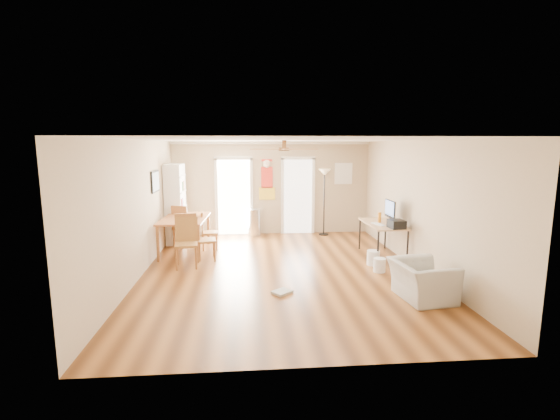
{
  "coord_description": "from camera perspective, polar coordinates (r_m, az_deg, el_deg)",
  "views": [
    {
      "loc": [
        -0.69,
        -7.64,
        2.51
      ],
      "look_at": [
        0.0,
        0.6,
        1.15
      ],
      "focal_mm": 25.52,
      "sensor_mm": 36.0,
      "label": 1
    }
  ],
  "objects": [
    {
      "name": "wastebasket_b",
      "position": [
        8.25,
        14.07,
        -7.66
      ],
      "size": [
        0.29,
        0.29,
        0.28
      ],
      "primitive_type": "cylinder",
      "rotation": [
        0.0,
        0.0,
        0.24
      ],
      "color": "silver",
      "rests_on": "floor"
    },
    {
      "name": "trash_can",
      "position": [
        11.06,
        -3.73,
        -1.81
      ],
      "size": [
        0.43,
        0.43,
        0.75
      ],
      "primitive_type": "cylinder",
      "rotation": [
        0.0,
        0.0,
        -0.31
      ],
      "color": "silver",
      "rests_on": "floor"
    },
    {
      "name": "wall_back",
      "position": [
        11.22,
        -1.24,
        3.16
      ],
      "size": [
        5.5,
        0.04,
        2.6
      ],
      "primitive_type": null,
      "color": "beige",
      "rests_on": "floor"
    },
    {
      "name": "ceiling",
      "position": [
        7.67,
        0.38,
        10.01
      ],
      "size": [
        5.5,
        7.0,
        0.0
      ],
      "primitive_type": null,
      "color": "silver",
      "rests_on": "floor"
    },
    {
      "name": "armchair",
      "position": [
        7.01,
        19.68,
        -9.5
      ],
      "size": [
        0.94,
        1.05,
        0.62
      ],
      "primitive_type": "imported",
      "rotation": [
        0.0,
        0.0,
        1.69
      ],
      "color": "#ADADA7",
      "rests_on": "floor"
    },
    {
      "name": "wall_right",
      "position": [
        8.47,
        19.25,
        0.6
      ],
      "size": [
        0.04,
        7.0,
        2.6
      ],
      "primitive_type": null,
      "color": "beige",
      "rests_on": "floor"
    },
    {
      "name": "wall_left",
      "position": [
        8.0,
        -19.64,
        0.09
      ],
      "size": [
        0.04,
        7.0,
        2.6
      ],
      "primitive_type": null,
      "color": "beige",
      "rests_on": "floor"
    },
    {
      "name": "bookshelf",
      "position": [
        10.59,
        -14.74,
        0.9
      ],
      "size": [
        0.6,
        0.98,
        2.02
      ],
      "primitive_type": null,
      "rotation": [
        0.0,
        0.0,
        0.23
      ],
      "color": "silver",
      "rests_on": "floor"
    },
    {
      "name": "torchiere_lamp",
      "position": [
        11.13,
        6.34,
        1.11
      ],
      "size": [
        0.44,
        0.44,
        1.85
      ],
      "primitive_type": null,
      "rotation": [
        0.0,
        0.0,
        0.3
      ],
      "color": "black",
      "rests_on": "floor"
    },
    {
      "name": "dining_chair_right_a",
      "position": [
        9.76,
        -10.05,
        -2.91
      ],
      "size": [
        0.42,
        0.42,
        0.92
      ],
      "primitive_type": null,
      "rotation": [
        0.0,
        0.0,
        1.67
      ],
      "color": "#AD7637",
      "rests_on": "floor"
    },
    {
      "name": "wall_front",
      "position": [
        4.37,
        4.55,
        -6.8
      ],
      "size": [
        5.5,
        0.04,
        2.6
      ],
      "primitive_type": null,
      "color": "beige",
      "rests_on": "floor"
    },
    {
      "name": "orange_bottle",
      "position": [
        9.29,
        14.06,
        -1.03
      ],
      "size": [
        0.08,
        0.08,
        0.23
      ],
      "primitive_type": "cylinder",
      "rotation": [
        0.0,
        0.0,
        -0.08
      ],
      "color": "orange",
      "rests_on": "computer_desk"
    },
    {
      "name": "dining_table",
      "position": [
        9.62,
        -13.43,
        -3.5
      ],
      "size": [
        1.07,
        1.7,
        0.83
      ],
      "primitive_type": null,
      "rotation": [
        0.0,
        0.0,
        -0.04
      ],
      "color": "#A96A36",
      "rests_on": "floor"
    },
    {
      "name": "crown_molding",
      "position": [
        7.67,
        0.38,
        9.71
      ],
      "size": [
        5.5,
        7.0,
        0.08
      ],
      "primitive_type": null,
      "color": "white",
      "rests_on": "wall_back"
    },
    {
      "name": "computer_desk",
      "position": [
        9.31,
        14.4,
        -4.16
      ],
      "size": [
        0.72,
        1.43,
        0.77
      ],
      "primitive_type": null,
      "color": "tan",
      "rests_on": "floor"
    },
    {
      "name": "imac",
      "position": [
        9.15,
        15.49,
        -0.3
      ],
      "size": [
        0.19,
        0.57,
        0.53
      ],
      "primitive_type": null,
      "rotation": [
        0.0,
        0.0,
        -0.19
      ],
      "color": "black",
      "rests_on": "computer_desk"
    },
    {
      "name": "floor",
      "position": [
        8.07,
        0.36,
        -8.78
      ],
      "size": [
        7.0,
        7.0,
        0.0
      ],
      "primitive_type": "plane",
      "color": "brown",
      "rests_on": "ground"
    },
    {
      "name": "bathroom_doorway",
      "position": [
        11.31,
        2.56,
        1.92
      ],
      "size": [
        0.8,
        0.1,
        2.1
      ],
      "primitive_type": null,
      "color": "white",
      "rests_on": "wall_back"
    },
    {
      "name": "kitchen_doorway",
      "position": [
        11.22,
        -6.6,
        1.81
      ],
      "size": [
        0.9,
        0.1,
        2.1
      ],
      "primitive_type": null,
      "color": "white",
      "rests_on": "wall_back"
    },
    {
      "name": "ac_grille",
      "position": [
        11.47,
        9.08,
        5.18
      ],
      "size": [
        0.5,
        0.04,
        0.6
      ],
      "primitive_type": "cube",
      "color": "white",
      "rests_on": "wall_back"
    },
    {
      "name": "ceiling_fan",
      "position": [
        7.37,
        0.59,
        8.72
      ],
      "size": [
        1.24,
        1.24,
        0.2
      ],
      "primitive_type": null,
      "color": "#593819",
      "rests_on": "ceiling"
    },
    {
      "name": "keyboard",
      "position": [
        9.05,
        13.94,
        -1.99
      ],
      "size": [
        0.23,
        0.42,
        0.02
      ],
      "primitive_type": "cube",
      "rotation": [
        0.0,
        0.0,
        0.26
      ],
      "color": "silver",
      "rests_on": "computer_desk"
    },
    {
      "name": "wastebasket_a",
      "position": [
        8.67,
        13.22,
        -6.68
      ],
      "size": [
        0.27,
        0.27,
        0.31
      ],
      "primitive_type": "cylinder",
      "rotation": [
        0.0,
        0.0,
        -0.0
      ],
      "color": "white",
      "rests_on": "floor"
    },
    {
      "name": "framed_poster",
      "position": [
        9.3,
        -17.45,
        3.92
      ],
      "size": [
        0.04,
        0.66,
        0.48
      ],
      "primitive_type": "cube",
      "color": "black",
      "rests_on": "wall_left"
    },
    {
      "name": "dining_chair_far",
      "position": [
        10.24,
        -13.63,
        -2.16
      ],
      "size": [
        0.54,
        0.54,
        1.03
      ],
      "primitive_type": null,
      "rotation": [
        0.0,
        0.0,
        2.8
      ],
      "color": "#9F5D33",
      "rests_on": "floor"
    },
    {
      "name": "wall_decal",
      "position": [
        11.17,
        -1.88,
        4.41
      ],
      "size": [
        0.46,
        0.03,
        1.1
      ],
      "primitive_type": "cube",
      "color": "red",
      "rests_on": "wall_back"
    },
    {
      "name": "dining_chair_right_b",
      "position": [
        8.85,
        -10.59,
        -3.94
      ],
      "size": [
        0.47,
        0.47,
        1.0
      ],
      "primitive_type": null,
      "rotation": [
        0.0,
        0.0,
        1.71
      ],
      "color": "olive",
      "rests_on": "floor"
    },
    {
      "name": "floor_cloth",
      "position": [
        6.94,
        0.3,
        -11.67
      ],
      "size": [
        0.39,
        0.39,
        0.04
      ],
      "primitive_type": "cube",
      "rotation": [
        0.0,
        0.0,
        0.69
      ],
      "color": "#A1A29C",
      "rests_on": "floor"
    },
    {
      "name": "dining_chair_near",
      "position": [
        8.41,
        -13.31,
        -4.44
      ],
      "size": [
        0.49,
        0.49,
        1.09
      ],
      "primitive_type": null,
      "rotation": [
        0.0,
        0.0,
        0.11
      ],
      "color": "#A47335",
      "rests_on": "floor"
    },
    {
      "name": "printer",
      "position": [
        8.75,
        16.36,
        -1.94
      ],
      "size": [
        0.32,
        0.37,
        0.18
      ],
      "primitive_type": "cube",
      "rotation": [
        0.0,
        0.0,
        0.08
      ],
      "color": "black",
      "rests_on": "computer_desk"
    }
  ]
}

